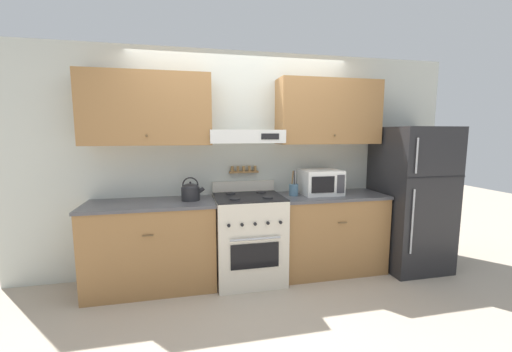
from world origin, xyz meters
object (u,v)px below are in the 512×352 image
object	(u,v)px
tea_kettle	(191,191)
utensil_crock	(294,189)
stove_range	(249,238)
microwave	(321,182)
refrigerator	(410,198)

from	to	relation	value
tea_kettle	utensil_crock	xyz separation A→B (m)	(1.15, 0.00, -0.02)
stove_range	microwave	size ratio (longest dim) A/B	2.39
stove_range	tea_kettle	distance (m)	0.82
refrigerator	microwave	bearing A→B (deg)	173.00
tea_kettle	microwave	distance (m)	1.49
tea_kettle	utensil_crock	bearing A→B (deg)	0.00
refrigerator	tea_kettle	xyz separation A→B (m)	(-2.60, 0.12, 0.16)
utensil_crock	refrigerator	bearing A→B (deg)	-4.68
tea_kettle	microwave	bearing A→B (deg)	0.69
stove_range	utensil_crock	size ratio (longest dim) A/B	3.72
refrigerator	microwave	world-z (taller)	refrigerator
refrigerator	utensil_crock	bearing A→B (deg)	175.32
stove_range	tea_kettle	xyz separation A→B (m)	(-0.62, 0.06, 0.54)
tea_kettle	utensil_crock	world-z (taller)	utensil_crock
stove_range	utensil_crock	distance (m)	0.75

